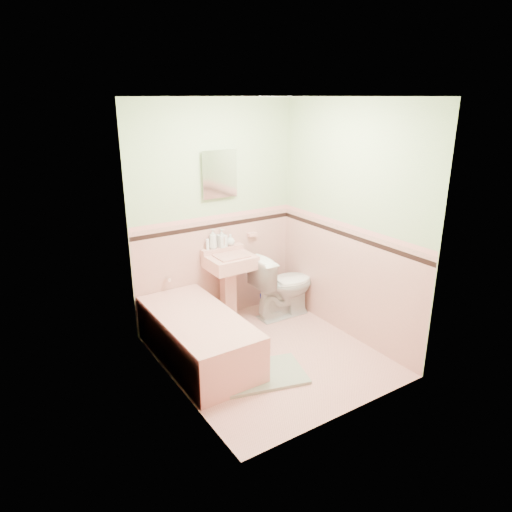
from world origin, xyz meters
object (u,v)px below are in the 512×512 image
medicine_cabinet (219,174)px  bucket (270,304)px  soap_bottle_right (230,240)px  shoe (258,379)px  bathtub (198,339)px  soap_bottle_mid (222,238)px  soap_bottle_left (213,239)px  toilet (283,285)px  sink (231,289)px

medicine_cabinet → bucket: medicine_cabinet is taller
soap_bottle_right → shoe: size_ratio=0.93×
bathtub → medicine_cabinet: size_ratio=3.15×
soap_bottle_mid → soap_bottle_right: bearing=0.0°
medicine_cabinet → shoe: bearing=-106.3°
shoe → soap_bottle_right: bearing=71.2°
bathtub → soap_bottle_right: size_ratio=11.24×
soap_bottle_left → bucket: (0.62, -0.25, -0.86)m
bathtub → medicine_cabinet: medicine_cabinet is taller
soap_bottle_mid → toilet: size_ratio=0.27×
soap_bottle_left → bucket: size_ratio=0.92×
soap_bottle_right → shoe: (-0.53, -1.40, -0.88)m
soap_bottle_right → toilet: bearing=-34.8°
soap_bottle_right → bucket: soap_bottle_right is taller
bathtub → sink: (0.68, 0.53, 0.18)m
shoe → toilet: bearing=47.2°
toilet → shoe: 1.51m
bathtub → soap_bottle_right: 1.28m
shoe → medicine_cabinet: bearing=75.4°
soap_bottle_mid → toilet: (0.62, -0.35, -0.59)m
bathtub → soap_bottle_right: soap_bottle_right is taller
soap_bottle_left → soap_bottle_right: (0.22, 0.00, -0.05)m
bathtub → soap_bottle_mid: size_ratio=7.05×
soap_bottle_mid → bucket: (0.51, -0.25, -0.86)m
sink → soap_bottle_left: soap_bottle_left is taller
soap_bottle_right → shoe: soap_bottle_right is taller
bathtub → shoe: bearing=-69.3°
medicine_cabinet → bucket: 1.68m
bathtub → toilet: toilet is taller
sink → soap_bottle_right: (0.11, 0.18, 0.53)m
bucket → medicine_cabinet: bearing=151.2°
medicine_cabinet → shoe: medicine_cabinet is taller
bathtub → sink: sink is taller
medicine_cabinet → toilet: medicine_cabinet is taller
soap_bottle_right → shoe: bearing=-110.6°
soap_bottle_left → bucket: soap_bottle_left is taller
soap_bottle_left → bucket: bearing=-21.7°
bathtub → medicine_cabinet: 1.78m
shoe → bathtub: bearing=112.4°
sink → medicine_cabinet: (0.00, 0.21, 1.29)m
sink → bathtub: bearing=-142.1°
toilet → shoe: size_ratio=5.43×
toilet → bucket: toilet is taller
bathtub → soap_bottle_mid: bearing=46.4°
soap_bottle_left → bathtub: bearing=-128.4°
sink → toilet: size_ratio=1.06×
sink → shoe: size_ratio=5.73×
soap_bottle_left → soap_bottle_mid: size_ratio=1.07×
toilet → shoe: (-1.03, -1.05, -0.33)m
soap_bottle_right → shoe: 1.74m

